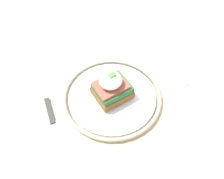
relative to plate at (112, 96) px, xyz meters
name	(u,v)px	position (x,y,z in m)	size (l,w,h in m)	color
dining_table	(103,125)	(0.03, 0.00, -0.13)	(1.10, 0.68, 0.73)	#C6B28E
plate	(112,96)	(0.00, 0.00, 0.00)	(0.25, 0.25, 0.02)	silver
sandwich	(112,87)	(0.00, 0.00, 0.04)	(0.09, 0.08, 0.08)	brown
fork	(167,72)	(-0.18, 0.01, -0.01)	(0.05, 0.15, 0.00)	silver
knife	(53,122)	(0.16, -0.01, -0.01)	(0.05, 0.17, 0.01)	#2D2D2D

